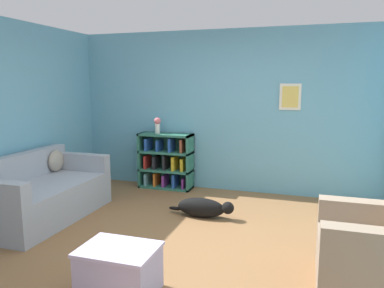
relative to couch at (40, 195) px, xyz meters
The scene contains 8 objects.
ground_plane 2.03m from the couch, ahead, with size 14.00×14.00×0.00m, color brown.
wall_back 3.06m from the couch, 46.20° to the left, with size 5.60×0.13×2.60m.
couch is the anchor object (origin of this frame).
bookshelf 2.14m from the couch, 61.14° to the left, with size 0.90×0.35×0.93m.
recliner_chair 3.98m from the couch, ahead, with size 0.89×0.91×1.01m.
coffee_table 2.25m from the couch, 34.79° to the right, with size 0.64×0.48×0.41m.
dog 2.14m from the couch, 18.49° to the left, with size 0.91×0.23×0.26m.
vase 2.19m from the couch, 64.38° to the left, with size 0.11×0.11×0.26m.
Camera 1 is at (1.32, -3.72, 1.76)m, focal length 35.00 mm.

